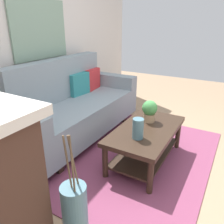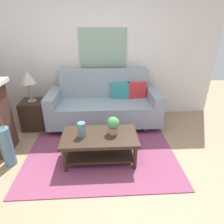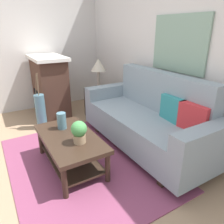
% 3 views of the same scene
% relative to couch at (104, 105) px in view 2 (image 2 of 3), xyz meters
% --- Properties ---
extents(ground_plane, '(8.90, 8.90, 0.00)m').
position_rel_couch_xyz_m(ground_plane, '(-0.08, -1.46, -0.43)').
color(ground_plane, '#9E7F60').
extents(wall_back, '(4.90, 0.10, 2.70)m').
position_rel_couch_xyz_m(wall_back, '(-0.08, 0.54, 0.92)').
color(wall_back, silver).
rests_on(wall_back, ground_plane).
extents(area_rug, '(2.33, 1.77, 0.01)m').
position_rel_couch_xyz_m(area_rug, '(-0.08, -0.96, -0.42)').
color(area_rug, '#843D5B').
rests_on(area_rug, ground_plane).
extents(couch, '(2.14, 0.84, 1.08)m').
position_rel_couch_xyz_m(couch, '(0.00, 0.00, 0.00)').
color(couch, gray).
rests_on(couch, ground_plane).
extents(throw_pillow_teal, '(0.37, 0.16, 0.32)m').
position_rel_couch_xyz_m(throw_pillow_teal, '(0.33, 0.13, 0.25)').
color(throw_pillow_teal, teal).
rests_on(throw_pillow_teal, couch).
extents(throw_pillow_crimson, '(0.37, 0.16, 0.32)m').
position_rel_couch_xyz_m(throw_pillow_crimson, '(0.66, 0.13, 0.25)').
color(throw_pillow_crimson, red).
rests_on(throw_pillow_crimson, couch).
extents(coffee_table, '(1.10, 0.60, 0.43)m').
position_rel_couch_xyz_m(coffee_table, '(-0.09, -1.13, -0.12)').
color(coffee_table, '#332319').
rests_on(coffee_table, ground_plane).
extents(tabletop_vase, '(0.12, 0.12, 0.22)m').
position_rel_couch_xyz_m(tabletop_vase, '(-0.35, -1.13, 0.11)').
color(tabletop_vase, slate).
rests_on(tabletop_vase, coffee_table).
extents(potted_plant_tabletop, '(0.18, 0.18, 0.26)m').
position_rel_couch_xyz_m(potted_plant_tabletop, '(0.11, -1.08, 0.14)').
color(potted_plant_tabletop, tan).
rests_on(potted_plant_tabletop, coffee_table).
extents(side_table, '(0.44, 0.44, 0.56)m').
position_rel_couch_xyz_m(side_table, '(-1.37, -0.06, -0.15)').
color(side_table, '#332319').
rests_on(side_table, ground_plane).
extents(table_lamp, '(0.28, 0.28, 0.57)m').
position_rel_couch_xyz_m(table_lamp, '(-1.37, -0.06, 0.56)').
color(table_lamp, gray).
rests_on(table_lamp, side_table).
extents(floor_vase, '(0.17, 0.17, 0.61)m').
position_rel_couch_xyz_m(floor_vase, '(-1.42, -1.16, -0.13)').
color(floor_vase, slate).
rests_on(floor_vase, ground_plane).
extents(floor_vase_branch_a, '(0.05, 0.03, 0.36)m').
position_rel_couch_xyz_m(floor_vase_branch_a, '(-1.40, -1.16, 0.36)').
color(floor_vase_branch_a, brown).
rests_on(floor_vase_branch_a, floor_vase).
extents(framed_painting, '(0.93, 0.03, 0.75)m').
position_rel_couch_xyz_m(framed_painting, '(0.00, 0.47, 1.01)').
color(framed_painting, gray).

